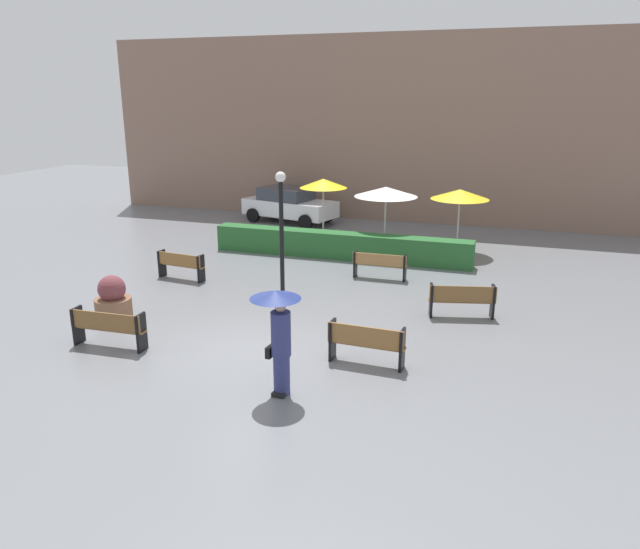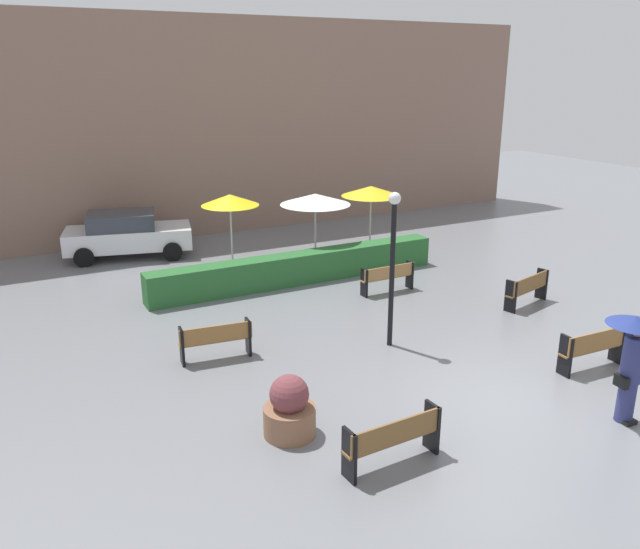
% 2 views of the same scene
% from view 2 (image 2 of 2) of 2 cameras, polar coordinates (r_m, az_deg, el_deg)
% --- Properties ---
extents(ground_plane, '(60.00, 60.00, 0.00)m').
position_cam_2_polar(ground_plane, '(13.42, 15.85, -10.58)').
color(ground_plane, slate).
extents(bench_back_row, '(1.71, 0.33, 0.83)m').
position_cam_2_polar(bench_back_row, '(18.66, 6.09, -0.15)').
color(bench_back_row, '#9E7242').
rests_on(bench_back_row, ground).
extents(bench_near_left, '(1.80, 0.45, 0.88)m').
position_cam_2_polar(bench_near_left, '(10.80, 6.59, -14.26)').
color(bench_near_left, brown).
rests_on(bench_near_left, ground).
extents(bench_far_right, '(1.72, 0.72, 0.88)m').
position_cam_2_polar(bench_far_right, '(18.44, 18.06, -1.12)').
color(bench_far_right, brown).
rests_on(bench_far_right, ground).
extents(bench_near_right, '(1.68, 0.41, 0.91)m').
position_cam_2_polar(bench_near_right, '(15.07, 23.21, -5.92)').
color(bench_near_right, olive).
rests_on(bench_near_right, ground).
extents(bench_far_left, '(1.65, 0.52, 0.85)m').
position_cam_2_polar(bench_far_left, '(14.50, -9.27, -5.67)').
color(bench_far_left, olive).
rests_on(bench_far_left, ground).
extents(pedestrian_with_umbrella, '(0.97, 0.97, 2.10)m').
position_cam_2_polar(pedestrian_with_umbrella, '(12.85, 26.03, -6.40)').
color(pedestrian_with_umbrella, navy).
rests_on(pedestrian_with_umbrella, ground).
extents(planter_pot, '(0.94, 0.94, 1.15)m').
position_cam_2_polar(planter_pot, '(11.57, -2.74, -11.93)').
color(planter_pot, brown).
rests_on(planter_pot, ground).
extents(lamp_post, '(0.28, 0.28, 3.66)m').
position_cam_2_polar(lamp_post, '(14.58, 6.50, 1.91)').
color(lamp_post, black).
rests_on(lamp_post, ground).
extents(patio_umbrella_yellow, '(1.83, 1.83, 2.48)m').
position_cam_2_polar(patio_umbrella_yellow, '(20.44, -8.02, 6.58)').
color(patio_umbrella_yellow, silver).
rests_on(patio_umbrella_yellow, ground).
extents(patio_umbrella_white, '(2.29, 2.29, 2.40)m').
position_cam_2_polar(patio_umbrella_white, '(20.79, -0.42, 6.72)').
color(patio_umbrella_white, silver).
rests_on(patio_umbrella_white, ground).
extents(patio_umbrella_yellow_far, '(2.08, 2.08, 2.33)m').
position_cam_2_polar(patio_umbrella_yellow_far, '(22.64, 4.57, 7.41)').
color(patio_umbrella_yellow_far, silver).
rests_on(patio_umbrella_yellow_far, ground).
extents(hedge_strip, '(9.29, 0.70, 0.92)m').
position_cam_2_polar(hedge_strip, '(19.46, -1.97, 0.57)').
color(hedge_strip, '#28602D').
rests_on(hedge_strip, ground).
extents(building_facade, '(28.00, 1.20, 8.15)m').
position_cam_2_polar(building_facade, '(25.86, -8.84, 12.86)').
color(building_facade, '#846656').
rests_on(building_facade, ground).
extents(parked_car, '(4.50, 2.76, 1.57)m').
position_cam_2_polar(parked_car, '(23.07, -16.82, 3.49)').
color(parked_car, silver).
rests_on(parked_car, ground).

